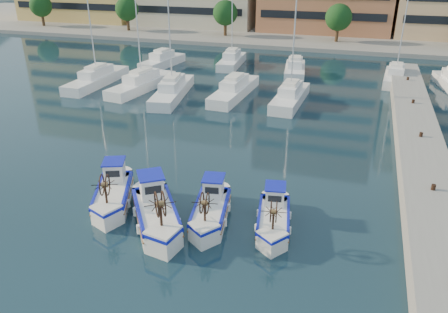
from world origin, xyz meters
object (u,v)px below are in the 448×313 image
fishing_boat_a (113,191)px  fishing_boat_c (211,208)px  fishing_boat_b (156,210)px  fishing_boat_d (274,216)px

fishing_boat_a → fishing_boat_c: 5.76m
fishing_boat_a → fishing_boat_c: fishing_boat_a is taller
fishing_boat_b → fishing_boat_c: size_ratio=1.15×
fishing_boat_a → fishing_boat_b: fishing_boat_b is taller
fishing_boat_c → fishing_boat_d: bearing=-4.7°
fishing_boat_b → fishing_boat_a: bearing=124.8°
fishing_boat_b → fishing_boat_d: (5.85, 1.59, -0.15)m
fishing_boat_c → fishing_boat_b: bearing=-163.7°
fishing_boat_c → fishing_boat_d: (3.28, 0.31, -0.03)m
fishing_boat_a → fishing_boat_b: bearing=-42.8°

